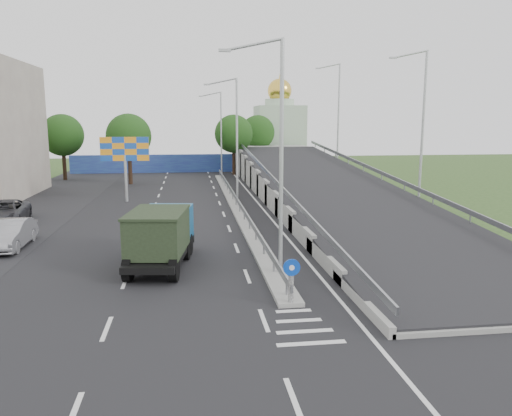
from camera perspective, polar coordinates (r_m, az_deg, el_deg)
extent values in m
plane|color=#2D4C1E|center=(17.07, 5.52, -13.82)|extent=(160.00, 160.00, 0.00)
cube|color=black|center=(35.86, -6.47, -1.12)|extent=(26.00, 90.00, 0.04)
cube|color=black|center=(37.92, -26.51, -1.52)|extent=(8.00, 90.00, 0.05)
cube|color=gray|center=(39.94, -2.29, 0.22)|extent=(1.00, 44.00, 0.20)
cube|color=gray|center=(42.55, 14.44, 3.57)|extent=(0.10, 50.00, 0.32)
cube|color=gray|center=(39.97, 1.69, 3.49)|extent=(0.10, 50.00, 0.32)
cube|color=gray|center=(39.83, -2.30, 1.14)|extent=(0.08, 44.00, 0.32)
cylinder|color=gray|center=(39.87, -2.30, 0.79)|extent=(0.09, 0.09, 0.60)
cylinder|color=black|center=(18.78, 4.02, -8.92)|extent=(0.20, 0.20, 1.20)
cylinder|color=#0C3FBF|center=(18.47, 4.10, -6.80)|extent=(0.64, 0.05, 0.64)
cylinder|color=white|center=(18.44, 4.12, -6.82)|extent=(0.20, 0.03, 0.20)
cylinder|color=#B2B5B7|center=(21.62, 2.91, 5.53)|extent=(0.18, 0.18, 10.00)
cylinder|color=#B2B5B7|center=(21.58, -0.27, 18.18)|extent=(2.57, 0.12, 0.66)
cube|color=#B2B5B7|center=(21.43, -3.61, 17.54)|extent=(0.50, 0.18, 0.12)
cylinder|color=#B2B5B7|center=(41.41, -2.19, 7.67)|extent=(0.18, 0.18, 10.00)
cylinder|color=#B2B5B7|center=(41.39, -3.94, 14.23)|extent=(2.57, 0.12, 0.66)
cube|color=#B2B5B7|center=(41.31, -5.64, 13.87)|extent=(0.50, 0.18, 0.12)
cylinder|color=#B2B5B7|center=(61.34, -3.99, 8.41)|extent=(0.18, 0.18, 10.00)
cylinder|color=#B2B5B7|center=(61.33, -5.20, 12.83)|extent=(2.57, 0.12, 0.66)
cube|color=#B2B5B7|center=(61.27, -6.34, 12.58)|extent=(0.50, 0.18, 0.12)
cube|color=navy|center=(67.43, -7.95, 5.07)|extent=(30.00, 0.50, 2.40)
cube|color=#B2CCAD|center=(76.45, 2.67, 8.21)|extent=(7.00, 7.00, 9.00)
cylinder|color=#B2CCAD|center=(76.46, 2.70, 11.95)|extent=(4.40, 4.40, 1.00)
sphere|color=gold|center=(76.54, 2.71, 13.23)|extent=(3.60, 3.60, 3.60)
cone|color=gold|center=(76.68, 2.73, 14.72)|extent=(0.30, 0.30, 1.20)
cylinder|color=#B2B5B7|center=(43.79, -14.64, 3.28)|extent=(0.24, 0.24, 4.00)
cube|color=orange|center=(43.58, -14.79, 6.54)|extent=(4.00, 0.20, 2.00)
cylinder|color=black|center=(55.77, -14.20, 4.68)|extent=(0.44, 0.44, 4.00)
sphere|color=#153D10|center=(55.58, -14.34, 7.96)|extent=(4.80, 4.80, 4.80)
cylinder|color=black|center=(63.63, -2.54, 5.59)|extent=(0.44, 0.44, 4.00)
sphere|color=#153D10|center=(63.46, -2.56, 8.47)|extent=(4.80, 4.80, 4.80)
cylinder|color=black|center=(62.07, -21.07, 4.83)|extent=(0.44, 0.44, 4.00)
sphere|color=#153D10|center=(61.90, -21.25, 7.78)|extent=(4.80, 4.80, 4.80)
cylinder|color=black|center=(71.01, 0.18, 6.06)|extent=(0.44, 0.44, 4.00)
sphere|color=#153D10|center=(70.87, 0.19, 8.64)|extent=(4.80, 4.80, 4.80)
cylinder|color=black|center=(26.41, -12.02, -4.10)|extent=(0.50, 1.13, 1.09)
cylinder|color=black|center=(26.05, -7.73, -4.16)|extent=(0.50, 1.13, 1.09)
cylinder|color=black|center=(25.56, -12.44, -4.58)|extent=(0.50, 1.13, 1.09)
cylinder|color=black|center=(25.20, -8.01, -4.66)|extent=(0.50, 1.13, 1.09)
cylinder|color=black|center=(22.31, -14.42, -6.81)|extent=(0.50, 1.13, 1.09)
cylinder|color=black|center=(21.89, -9.35, -6.95)|extent=(0.50, 1.13, 1.09)
cube|color=black|center=(24.19, -10.77, -4.99)|extent=(3.13, 6.43, 0.30)
cube|color=navy|center=(26.20, -9.86, -1.57)|extent=(2.49, 1.90, 1.69)
cube|color=black|center=(26.86, -9.60, -0.31)|extent=(1.88, 0.33, 0.70)
cube|color=black|center=(27.24, -9.48, -3.37)|extent=(2.29, 0.47, 0.50)
cube|color=black|center=(23.36, -11.14, -2.77)|extent=(2.90, 4.08, 1.79)
cube|color=black|center=(23.18, -11.22, -0.49)|extent=(3.01, 4.19, 0.12)
imported|color=gray|center=(30.18, -26.29, -2.72)|extent=(1.67, 4.73, 1.55)
imported|color=#35353A|center=(37.36, -26.91, -0.48)|extent=(3.15, 5.90, 1.58)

